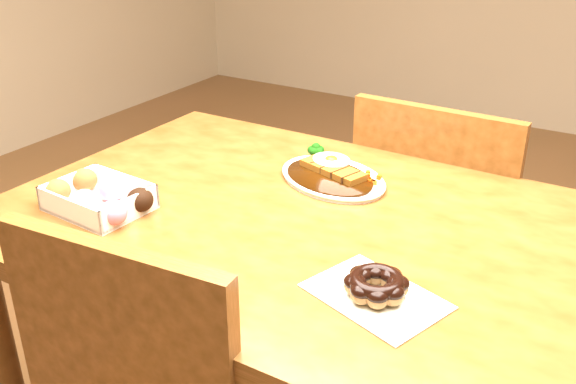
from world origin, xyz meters
The scene contains 5 objects.
table centered at (0.00, 0.00, 0.65)m, with size 1.20×0.80×0.75m.
chair_far centered at (0.09, 0.53, 0.48)m, with size 0.43×0.43×0.87m.
katsu_curry_plate centered at (-0.05, 0.18, 0.76)m, with size 0.30×0.26×0.05m.
donut_box centered at (-0.38, -0.17, 0.78)m, with size 0.22×0.15×0.05m.
pon_de_ring centered at (0.20, -0.17, 0.77)m, with size 0.24×0.20×0.04m.
Camera 1 is at (0.51, -0.94, 1.31)m, focal length 40.00 mm.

